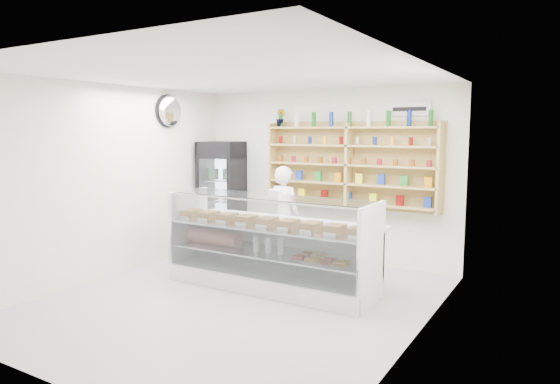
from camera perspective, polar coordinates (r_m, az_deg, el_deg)
The scene contains 8 objects.
room at distance 6.15m, azimuth -5.08°, elevation 0.16°, with size 5.00×5.00×5.00m.
display_counter at distance 6.84m, azimuth -1.04°, elevation -8.07°, with size 2.91×0.87×1.27m.
shop_worker at distance 7.90m, azimuth 0.48°, elevation -2.74°, with size 0.58×0.38×1.58m, color white.
drinks_cooler at distance 9.00m, azimuth -6.64°, elevation -0.41°, with size 0.80×0.78×1.94m.
wall_shelving at distance 7.93m, azimuth 7.87°, elevation 3.07°, with size 2.84×0.28×1.33m.
potted_plant at distance 8.48m, azimuth 0.07°, elevation 8.46°, with size 0.16×0.13×0.30m, color #1E6626.
security_mirror at distance 8.42m, azimuth -12.45°, elevation 9.03°, with size 0.15×0.50×0.50m, color silver.
wall_sign at distance 7.73m, azimuth 14.59°, elevation 9.16°, with size 0.62×0.03×0.20m, color white.
Camera 1 is at (3.58, -4.94, 2.13)m, focal length 32.00 mm.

